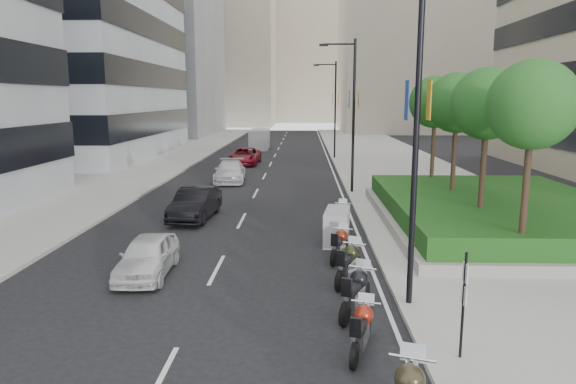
{
  "coord_description": "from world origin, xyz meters",
  "views": [
    {
      "loc": [
        1.4,
        -12.36,
        5.65
      ],
      "look_at": [
        0.79,
        7.58,
        2.0
      ],
      "focal_mm": 32.0,
      "sensor_mm": 36.0,
      "label": 1
    }
  ],
  "objects_px": {
    "lamp_post_1": "(351,109)",
    "car_b": "(195,204)",
    "delivery_van": "(259,140)",
    "car_c": "(230,171)",
    "motorcycle_4": "(340,244)",
    "motorcycle_3": "(349,263)",
    "motorcycle_6": "(342,216)",
    "lamp_post_0": "(411,121)",
    "motorcycle_2": "(356,292)",
    "motorcycle_5": "(337,227)",
    "motorcycle_1": "(362,329)",
    "lamp_post_2": "(334,105)",
    "parking_sign": "(464,300)",
    "car_d": "(245,156)",
    "car_a": "(147,256)"
  },
  "relations": [
    {
      "from": "motorcycle_3",
      "to": "delivery_van",
      "type": "bearing_deg",
      "value": 31.46
    },
    {
      "from": "motorcycle_2",
      "to": "motorcycle_3",
      "type": "xyz_separation_m",
      "value": [
        0.02,
        2.39,
        -0.0
      ]
    },
    {
      "from": "lamp_post_2",
      "to": "motorcycle_1",
      "type": "bearing_deg",
      "value": -92.17
    },
    {
      "from": "lamp_post_1",
      "to": "motorcycle_3",
      "type": "relative_size",
      "value": 4.21
    },
    {
      "from": "motorcycle_2",
      "to": "car_b",
      "type": "height_order",
      "value": "car_b"
    },
    {
      "from": "motorcycle_4",
      "to": "lamp_post_2",
      "type": "bearing_deg",
      "value": 15.85
    },
    {
      "from": "motorcycle_3",
      "to": "car_c",
      "type": "relative_size",
      "value": 0.43
    },
    {
      "from": "lamp_post_0",
      "to": "motorcycle_1",
      "type": "xyz_separation_m",
      "value": [
        -1.42,
        -2.54,
        -4.52
      ]
    },
    {
      "from": "motorcycle_2",
      "to": "lamp_post_1",
      "type": "bearing_deg",
      "value": 19.51
    },
    {
      "from": "lamp_post_0",
      "to": "motorcycle_5",
      "type": "bearing_deg",
      "value": 102.66
    },
    {
      "from": "lamp_post_1",
      "to": "motorcycle_6",
      "type": "relative_size",
      "value": 4.31
    },
    {
      "from": "car_c",
      "to": "motorcycle_4",
      "type": "bearing_deg",
      "value": -73.73
    },
    {
      "from": "parking_sign",
      "to": "car_d",
      "type": "bearing_deg",
      "value": 104.16
    },
    {
      "from": "parking_sign",
      "to": "motorcycle_2",
      "type": "bearing_deg",
      "value": 127.81
    },
    {
      "from": "motorcycle_4",
      "to": "delivery_van",
      "type": "distance_m",
      "value": 40.65
    },
    {
      "from": "lamp_post_1",
      "to": "parking_sign",
      "type": "distance_m",
      "value": 20.33
    },
    {
      "from": "motorcycle_4",
      "to": "car_d",
      "type": "relative_size",
      "value": 0.39
    },
    {
      "from": "lamp_post_0",
      "to": "motorcycle_4",
      "type": "bearing_deg",
      "value": 108.97
    },
    {
      "from": "motorcycle_3",
      "to": "delivery_van",
      "type": "distance_m",
      "value": 42.9
    },
    {
      "from": "lamp_post_0",
      "to": "car_c",
      "type": "distance_m",
      "value": 23.17
    },
    {
      "from": "lamp_post_1",
      "to": "car_b",
      "type": "bearing_deg",
      "value": -139.6
    },
    {
      "from": "car_a",
      "to": "lamp_post_0",
      "type": "bearing_deg",
      "value": -18.95
    },
    {
      "from": "motorcycle_1",
      "to": "car_d",
      "type": "xyz_separation_m",
      "value": [
        -6.43,
        33.28,
        0.17
      ]
    },
    {
      "from": "lamp_post_1",
      "to": "delivery_van",
      "type": "relative_size",
      "value": 1.7
    },
    {
      "from": "car_c",
      "to": "delivery_van",
      "type": "distance_m",
      "value": 23.0
    },
    {
      "from": "motorcycle_2",
      "to": "motorcycle_5",
      "type": "xyz_separation_m",
      "value": [
        -0.08,
        6.76,
        0.06
      ]
    },
    {
      "from": "lamp_post_1",
      "to": "delivery_van",
      "type": "distance_m",
      "value": 28.74
    },
    {
      "from": "parking_sign",
      "to": "motorcycle_3",
      "type": "relative_size",
      "value": 1.17
    },
    {
      "from": "motorcycle_1",
      "to": "motorcycle_4",
      "type": "distance_m",
      "value": 6.76
    },
    {
      "from": "delivery_van",
      "to": "motorcycle_4",
      "type": "bearing_deg",
      "value": -81.29
    },
    {
      "from": "motorcycle_3",
      "to": "motorcycle_5",
      "type": "relative_size",
      "value": 0.92
    },
    {
      "from": "parking_sign",
      "to": "motorcycle_1",
      "type": "relative_size",
      "value": 1.25
    },
    {
      "from": "car_b",
      "to": "delivery_van",
      "type": "height_order",
      "value": "delivery_van"
    },
    {
      "from": "motorcycle_2",
      "to": "car_a",
      "type": "distance_m",
      "value": 7.04
    },
    {
      "from": "lamp_post_2",
      "to": "car_c",
      "type": "height_order",
      "value": "lamp_post_2"
    },
    {
      "from": "motorcycle_5",
      "to": "motorcycle_6",
      "type": "height_order",
      "value": "motorcycle_5"
    },
    {
      "from": "parking_sign",
      "to": "motorcycle_4",
      "type": "bearing_deg",
      "value": 106.27
    },
    {
      "from": "lamp_post_1",
      "to": "car_a",
      "type": "relative_size",
      "value": 2.39
    },
    {
      "from": "lamp_post_2",
      "to": "delivery_van",
      "type": "relative_size",
      "value": 1.7
    },
    {
      "from": "motorcycle_6",
      "to": "delivery_van",
      "type": "xyz_separation_m",
      "value": [
        -6.71,
        35.65,
        0.48
      ]
    },
    {
      "from": "lamp_post_2",
      "to": "car_d",
      "type": "relative_size",
      "value": 1.74
    },
    {
      "from": "lamp_post_0",
      "to": "motorcycle_6",
      "type": "height_order",
      "value": "lamp_post_0"
    },
    {
      "from": "parking_sign",
      "to": "motorcycle_1",
      "type": "bearing_deg",
      "value": 167.6
    },
    {
      "from": "lamp_post_2",
      "to": "car_c",
      "type": "relative_size",
      "value": 1.83
    },
    {
      "from": "car_b",
      "to": "car_c",
      "type": "height_order",
      "value": "car_b"
    },
    {
      "from": "motorcycle_3",
      "to": "motorcycle_6",
      "type": "height_order",
      "value": "motorcycle_3"
    },
    {
      "from": "car_c",
      "to": "motorcycle_5",
      "type": "bearing_deg",
      "value": -71.07
    },
    {
      "from": "motorcycle_2",
      "to": "motorcycle_5",
      "type": "bearing_deg",
      "value": 24.61
    },
    {
      "from": "parking_sign",
      "to": "motorcycle_1",
      "type": "height_order",
      "value": "parking_sign"
    },
    {
      "from": "motorcycle_3",
      "to": "motorcycle_4",
      "type": "distance_m",
      "value": 2.26
    }
  ]
}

